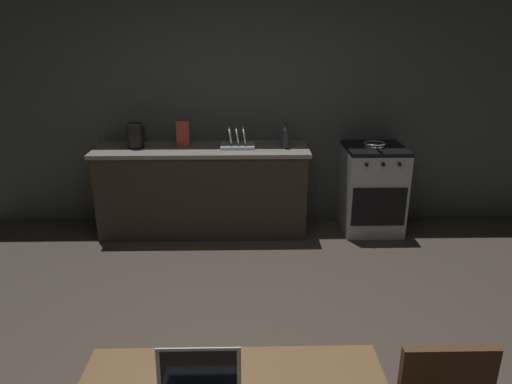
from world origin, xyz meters
The scene contains 9 objects.
ground_plane centered at (0.00, 0.00, 0.00)m, with size 12.00×12.00×0.00m, color #473D33.
back_wall centered at (0.30, 2.65, 1.40)m, with size 6.40×0.10×2.79m, color #4B514C.
kitchen_counter centered at (-0.50, 2.30, 0.46)m, with size 2.16×0.64×0.91m.
stove_oven centered at (1.27, 2.30, 0.45)m, with size 0.60×0.62×0.91m.
electric_kettle centered at (-1.16, 2.30, 1.03)m, with size 0.19×0.17×0.26m.
bottle centered at (0.35, 2.25, 1.03)m, with size 0.07×0.07×0.26m.
frying_pan centered at (1.26, 2.27, 0.93)m, with size 0.22×0.39×0.05m.
cereal_box centered at (-0.68, 2.32, 1.04)m, with size 0.13×0.05×0.27m.
dish_rack centered at (-0.13, 2.30, 0.95)m, with size 0.34×0.26×0.21m.
Camera 1 is at (-0.04, -2.35, 2.07)m, focal length 33.02 mm.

